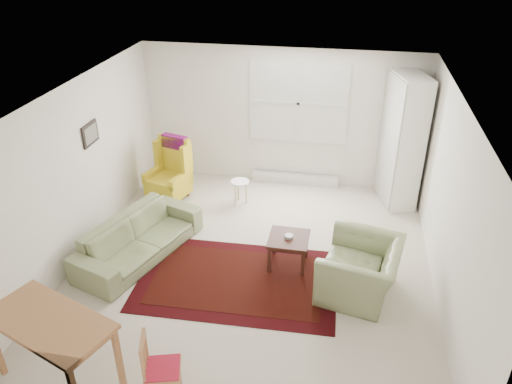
% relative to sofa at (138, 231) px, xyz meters
% --- Properties ---
extents(room, '(5.04, 5.54, 2.51)m').
position_rel_sofa_xyz_m(room, '(1.69, 0.25, 0.84)').
color(room, beige).
rests_on(room, ground).
extents(rug, '(2.75, 1.82, 0.03)m').
position_rel_sofa_xyz_m(rug, '(1.54, -0.32, -0.40)').
color(rug, black).
rests_on(rug, ground).
extents(sofa, '(1.44, 2.21, 0.83)m').
position_rel_sofa_xyz_m(sofa, '(0.00, 0.00, 0.00)').
color(sofa, '#7C885B').
rests_on(sofa, ground).
extents(armchair, '(1.17, 1.28, 0.86)m').
position_rel_sofa_xyz_m(armchair, '(3.16, -0.24, 0.02)').
color(armchair, '#7C885B').
rests_on(armchair, ground).
extents(wingback_chair, '(0.80, 0.82, 1.11)m').
position_rel_sofa_xyz_m(wingback_chair, '(-0.15, 1.70, 0.14)').
color(wingback_chair, gold).
rests_on(wingback_chair, ground).
extents(coffee_table, '(0.56, 0.56, 0.46)m').
position_rel_sofa_xyz_m(coffee_table, '(2.17, 0.18, -0.19)').
color(coffee_table, '#3B1A12').
rests_on(coffee_table, ground).
extents(stool, '(0.33, 0.33, 0.43)m').
position_rel_sofa_xyz_m(stool, '(1.11, 1.80, -0.20)').
color(stool, white).
rests_on(stool, ground).
extents(cabinet, '(0.70, 1.00, 2.25)m').
position_rel_sofa_xyz_m(cabinet, '(3.77, 2.39, 0.71)').
color(cabinet, white).
rests_on(cabinet, ground).
extents(desk, '(1.50, 1.11, 0.85)m').
position_rel_sofa_xyz_m(desk, '(0.04, -2.31, 0.01)').
color(desk, '#AC7445').
rests_on(desk, ground).
extents(desk_chair, '(0.44, 0.44, 0.82)m').
position_rel_sofa_xyz_m(desk_chair, '(1.21, -2.31, -0.01)').
color(desk_chair, '#AC7445').
rests_on(desk_chair, ground).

